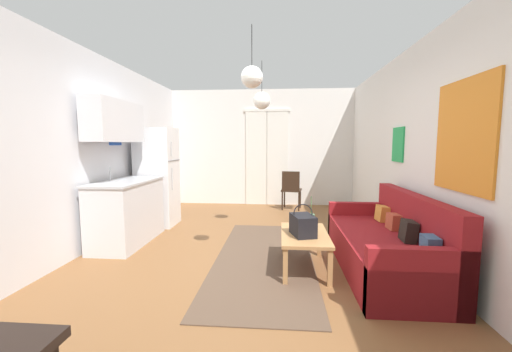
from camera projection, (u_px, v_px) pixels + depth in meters
ground_plane at (241, 271)px, 3.61m from camera, size 4.85×8.18×0.10m
wall_back at (262, 148)px, 7.27m from camera, size 4.45×0.13×2.71m
wall_right at (441, 152)px, 3.29m from camera, size 0.12×7.78×2.71m
wall_left at (59, 151)px, 3.64m from camera, size 0.12×7.78×2.71m
area_rug at (264, 258)px, 3.88m from camera, size 1.20×3.00×0.01m
couch at (389, 247)px, 3.47m from camera, size 0.86×2.05×0.88m
coffee_table at (305, 238)px, 3.53m from camera, size 0.53×0.94×0.42m
bamboo_vase at (311, 221)px, 3.76m from camera, size 0.09×0.09×0.39m
handbag at (303, 225)px, 3.43m from camera, size 0.30×0.38×0.36m
refrigerator at (157, 177)px, 5.41m from camera, size 0.65×0.59×1.72m
kitchen_counter at (125, 191)px, 4.41m from camera, size 0.61×1.31×2.05m
accent_chair at (291, 188)px, 6.69m from camera, size 0.48×0.46×0.86m
pendant_lamp_near at (252, 77)px, 3.30m from camera, size 0.24×0.24×0.67m
pendant_lamp_far at (262, 101)px, 4.72m from camera, size 0.27×0.27×0.73m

